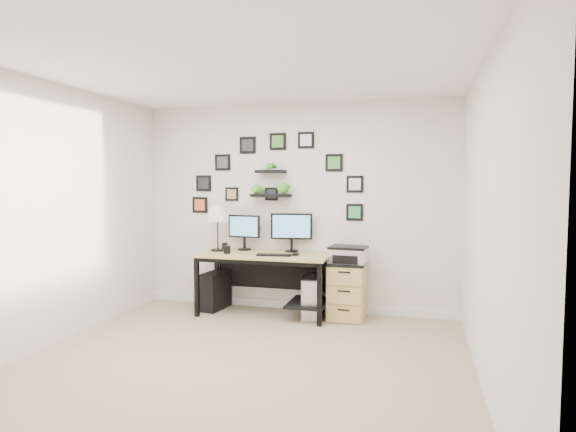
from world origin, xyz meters
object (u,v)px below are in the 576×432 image
(desk, at_px, (268,263))
(monitor_right, at_px, (291,229))
(monitor_left, at_px, (244,230))
(file_cabinet, at_px, (347,290))
(table_lamp, at_px, (218,215))
(mug, at_px, (227,250))
(pc_tower_grey, at_px, (312,297))
(pc_tower_black, at_px, (215,290))
(printer, at_px, (348,254))

(desk, bearing_deg, monitor_right, 39.57)
(monitor_left, height_order, file_cabinet, monitor_left)
(table_lamp, distance_m, mug, 0.50)
(table_lamp, bearing_deg, pc_tower_grey, -2.11)
(desk, bearing_deg, mug, -163.70)
(monitor_left, distance_m, monitor_right, 0.62)
(pc_tower_black, bearing_deg, monitor_left, 30.26)
(mug, xyz_separation_m, printer, (1.46, 0.18, -0.03))
(monitor_right, xyz_separation_m, mug, (-0.72, -0.34, -0.24))
(pc_tower_grey, bearing_deg, pc_tower_black, 177.81)
(pc_tower_black, xyz_separation_m, pc_tower_grey, (1.27, -0.05, 0.01))
(pc_tower_black, bearing_deg, mug, -31.37)
(table_lamp, distance_m, pc_tower_grey, 1.57)
(file_cabinet, height_order, printer, printer)
(monitor_left, xyz_separation_m, pc_tower_black, (-0.34, -0.15, -0.78))
(monitor_left, bearing_deg, pc_tower_black, -156.79)
(monitor_left, bearing_deg, monitor_right, 0.42)
(desk, distance_m, table_lamp, 0.89)
(mug, bearing_deg, printer, 7.21)
(table_lamp, bearing_deg, printer, -0.18)
(mug, distance_m, file_cabinet, 1.53)
(monitor_left, xyz_separation_m, monitor_right, (0.62, 0.00, 0.02))
(monitor_right, xyz_separation_m, table_lamp, (-0.92, -0.15, 0.17))
(monitor_right, bearing_deg, file_cabinet, -11.50)
(pc_tower_grey, height_order, printer, printer)
(mug, relative_size, file_cabinet, 0.14)
(pc_tower_black, distance_m, printer, 1.78)
(file_cabinet, bearing_deg, pc_tower_black, -179.85)
(table_lamp, bearing_deg, monitor_right, 9.51)
(monitor_left, distance_m, table_lamp, 0.39)
(monitor_left, relative_size, monitor_right, 0.87)
(desk, xyz_separation_m, mug, (-0.47, -0.14, 0.17))
(pc_tower_black, distance_m, file_cabinet, 1.69)
(pc_tower_black, relative_size, printer, 1.04)
(desk, height_order, mug, mug)
(mug, bearing_deg, file_cabinet, 7.77)
(table_lamp, relative_size, pc_tower_grey, 1.11)
(pc_tower_grey, xyz_separation_m, printer, (0.43, 0.04, 0.53))
(mug, height_order, pc_tower_grey, mug)
(desk, height_order, pc_tower_black, desk)
(monitor_left, height_order, pc_tower_black, monitor_left)
(monitor_right, relative_size, pc_tower_grey, 1.00)
(table_lamp, height_order, pc_tower_black, table_lamp)
(desk, xyz_separation_m, printer, (0.98, 0.05, 0.14))
(mug, height_order, file_cabinet, mug)
(mug, relative_size, pc_tower_black, 0.20)
(pc_tower_black, bearing_deg, printer, 6.77)
(file_cabinet, distance_m, printer, 0.43)
(table_lamp, bearing_deg, mug, -43.39)
(pc_tower_black, relative_size, file_cabinet, 0.71)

